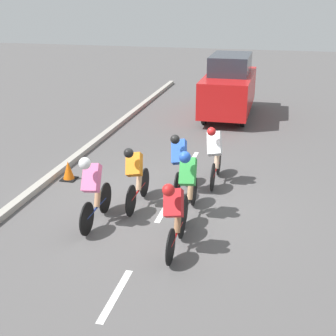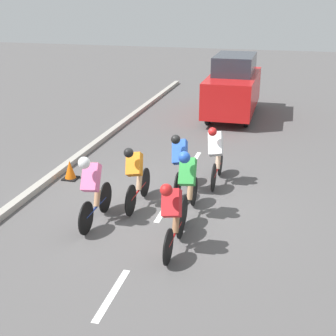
# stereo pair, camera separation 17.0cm
# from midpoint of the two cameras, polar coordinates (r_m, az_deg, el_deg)

# --- Properties ---
(ground_plane) EXTENTS (60.00, 60.00, 0.00)m
(ground_plane) POSITION_cam_midpoint_polar(r_m,az_deg,el_deg) (10.41, 0.38, -4.49)
(ground_plane) COLOR #565454
(lane_stripe_near) EXTENTS (0.12, 1.40, 0.01)m
(lane_stripe_near) POSITION_cam_midpoint_polar(r_m,az_deg,el_deg) (7.61, -6.17, -15.07)
(lane_stripe_near) COLOR white
(lane_stripe_near) RESTS_ON ground
(lane_stripe_mid) EXTENTS (0.12, 1.40, 0.01)m
(lane_stripe_mid) POSITION_cam_midpoint_polar(r_m,az_deg,el_deg) (10.24, 0.11, -4.93)
(lane_stripe_mid) COLOR white
(lane_stripe_mid) RESTS_ON ground
(lane_stripe_far) EXTENTS (0.12, 1.40, 0.01)m
(lane_stripe_far) POSITION_cam_midpoint_polar(r_m,az_deg,el_deg) (13.12, 3.62, 0.96)
(lane_stripe_far) COLOR white
(lane_stripe_far) RESTS_ON ground
(curb) EXTENTS (0.20, 28.70, 0.14)m
(curb) POSITION_cam_midpoint_polar(r_m,az_deg,el_deg) (11.37, -15.72, -2.67)
(curb) COLOR #A8A399
(curb) RESTS_ON ground
(cyclist_orange) EXTENTS (0.40, 1.69, 1.43)m
(cyclist_orange) POSITION_cam_midpoint_polar(r_m,az_deg,el_deg) (10.07, -3.48, -0.85)
(cyclist_orange) COLOR black
(cyclist_orange) RESTS_ON ground
(cyclist_green) EXTENTS (0.36, 1.68, 1.52)m
(cyclist_green) POSITION_cam_midpoint_polar(r_m,az_deg,el_deg) (9.56, 2.94, -1.56)
(cyclist_green) COLOR black
(cyclist_green) RESTS_ON ground
(cyclist_blue) EXTENTS (0.41, 1.63, 1.48)m
(cyclist_blue) POSITION_cam_midpoint_polar(r_m,az_deg,el_deg) (10.74, 1.99, 0.79)
(cyclist_blue) COLOR black
(cyclist_blue) RESTS_ON ground
(cyclist_pink) EXTENTS (0.37, 1.66, 1.52)m
(cyclist_pink) POSITION_cam_midpoint_polar(r_m,az_deg,el_deg) (9.36, -8.70, -2.33)
(cyclist_pink) COLOR black
(cyclist_pink) RESTS_ON ground
(cyclist_white) EXTENTS (0.41, 1.71, 1.49)m
(cyclist_white) POSITION_cam_midpoint_polar(r_m,az_deg,el_deg) (11.32, 6.30, 1.74)
(cyclist_white) COLOR black
(cyclist_white) RESTS_ON ground
(cyclist_red) EXTENTS (0.39, 1.60, 1.43)m
(cyclist_red) POSITION_cam_midpoint_polar(r_m,az_deg,el_deg) (8.29, 1.14, -5.68)
(cyclist_red) COLOR black
(cyclist_red) RESTS_ON ground
(support_car) EXTENTS (1.70, 4.26, 2.26)m
(support_car) POSITION_cam_midpoint_polar(r_m,az_deg,el_deg) (17.74, 8.22, 9.79)
(support_car) COLOR black
(support_car) RESTS_ON ground
(traffic_cone) EXTENTS (0.36, 0.36, 0.49)m
(traffic_cone) POSITION_cam_midpoint_polar(r_m,az_deg,el_deg) (11.96, -11.46, -0.26)
(traffic_cone) COLOR black
(traffic_cone) RESTS_ON ground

